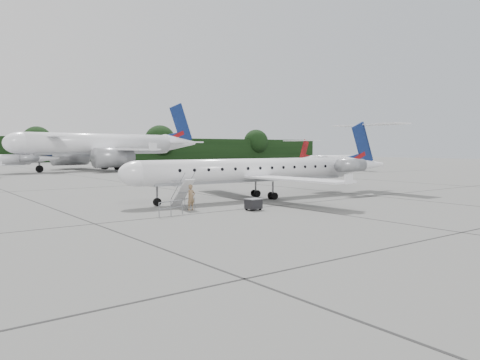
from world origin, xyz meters
TOP-DOWN VIEW (x-y plane):
  - ground at (0.00, 0.00)m, footprint 320.00×320.00m
  - treeline at (0.00, 130.00)m, footprint 260.00×4.00m
  - main_regional_jet at (-1.99, 7.22)m, footprint 29.24×21.85m
  - airstair at (-10.47, 5.44)m, footprint 0.99×2.48m
  - passenger at (-10.55, 4.07)m, footprint 0.77×0.58m
  - safety_railing at (-13.15, 2.37)m, footprint 2.13×0.72m
  - baggage_cart at (-6.90, 1.32)m, footprint 1.11×0.92m
  - bg_narrowbody at (6.78, 67.61)m, footprint 45.75×36.47m
  - bg_regional_right at (45.27, 39.13)m, footprint 25.34×20.08m

SIDE VIEW (x-z plane):
  - ground at x=0.00m, z-range 0.00..0.00m
  - baggage_cart at x=-6.90m, z-range 0.00..0.92m
  - safety_railing at x=-13.15m, z-range 0.00..1.00m
  - passenger at x=-10.55m, z-range 0.00..1.89m
  - airstair at x=-10.47m, z-range 0.00..2.26m
  - bg_regional_right at x=45.27m, z-range 0.00..6.01m
  - main_regional_jet at x=-1.99m, z-range 0.00..7.21m
  - treeline at x=0.00m, z-range 0.00..8.00m
  - bg_narrowbody at x=6.78m, z-range 0.00..14.77m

